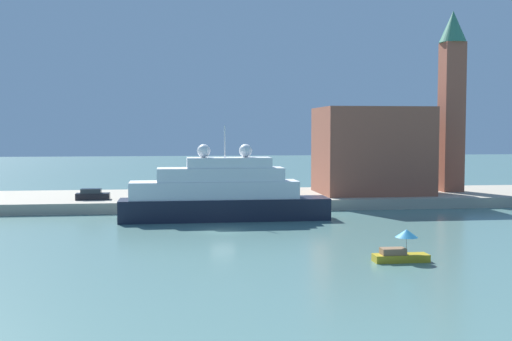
# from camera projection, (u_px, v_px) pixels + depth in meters

# --- Properties ---
(ground) EXTENTS (400.00, 400.00, 0.00)m
(ground) POSITION_uv_depth(u_px,v_px,m) (223.00, 232.00, 68.96)
(ground) COLOR slate
(quay_dock) EXTENTS (110.00, 19.18, 1.45)m
(quay_dock) POSITION_uv_depth(u_px,v_px,m) (209.00, 199.00, 94.24)
(quay_dock) COLOR #ADA38E
(quay_dock) RESTS_ON ground
(large_yacht) EXTENTS (25.29, 4.68, 11.43)m
(large_yacht) POSITION_uv_depth(u_px,v_px,m) (222.00, 194.00, 77.77)
(large_yacht) COLOR black
(large_yacht) RESTS_ON ground
(small_motorboat) EXTENTS (4.59, 1.89, 2.70)m
(small_motorboat) POSITION_uv_depth(u_px,v_px,m) (401.00, 250.00, 53.31)
(small_motorboat) COLOR #B7991E
(small_motorboat) RESTS_ON ground
(harbor_building) EXTENTS (15.77, 12.27, 12.78)m
(harbor_building) POSITION_uv_depth(u_px,v_px,m) (372.00, 150.00, 95.86)
(harbor_building) COLOR #93513D
(harbor_building) RESTS_ON quay_dock
(bell_tower) EXTENTS (4.13, 4.13, 27.50)m
(bell_tower) POSITION_uv_depth(u_px,v_px,m) (452.00, 94.00, 98.21)
(bell_tower) COLOR #93513D
(bell_tower) RESTS_ON quay_dock
(parked_car) EXTENTS (4.48, 1.75, 1.50)m
(parked_car) POSITION_uv_depth(u_px,v_px,m) (92.00, 195.00, 87.20)
(parked_car) COLOR black
(parked_car) RESTS_ON quay_dock
(person_figure) EXTENTS (0.36, 0.36, 1.67)m
(person_figure) POSITION_uv_depth(u_px,v_px,m) (131.00, 194.00, 87.42)
(person_figure) COLOR #4C4C4C
(person_figure) RESTS_ON quay_dock
(mooring_bollard) EXTENTS (0.44, 0.44, 0.62)m
(mooring_bollard) POSITION_uv_depth(u_px,v_px,m) (258.00, 198.00, 86.47)
(mooring_bollard) COLOR black
(mooring_bollard) RESTS_ON quay_dock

